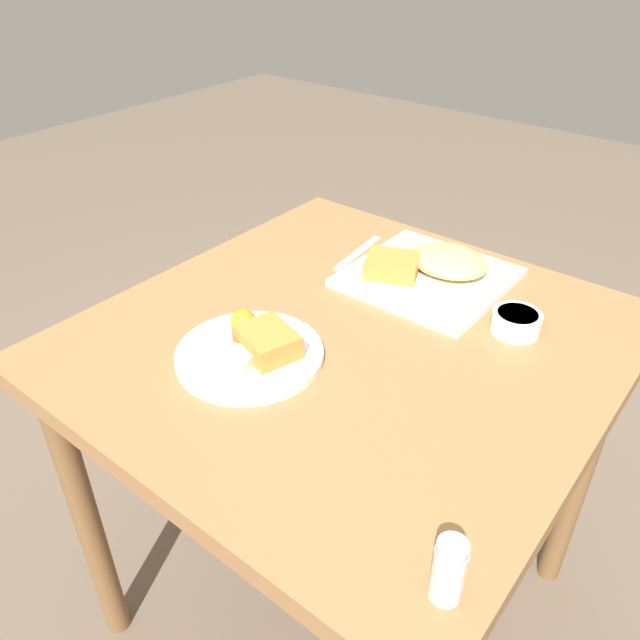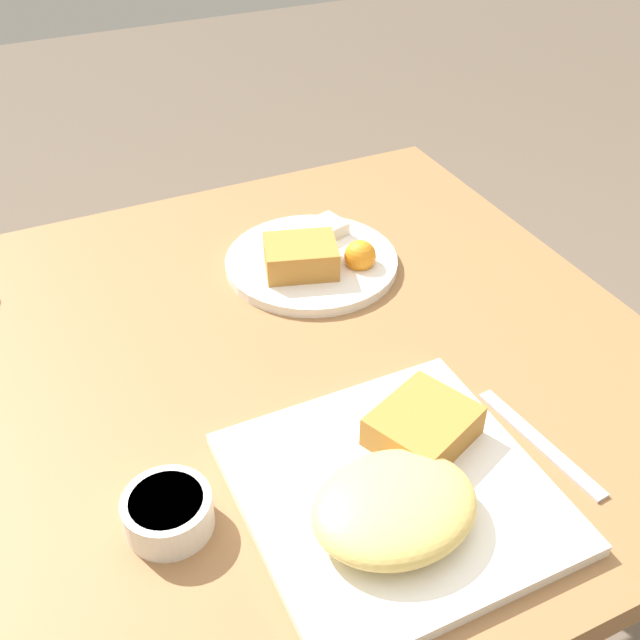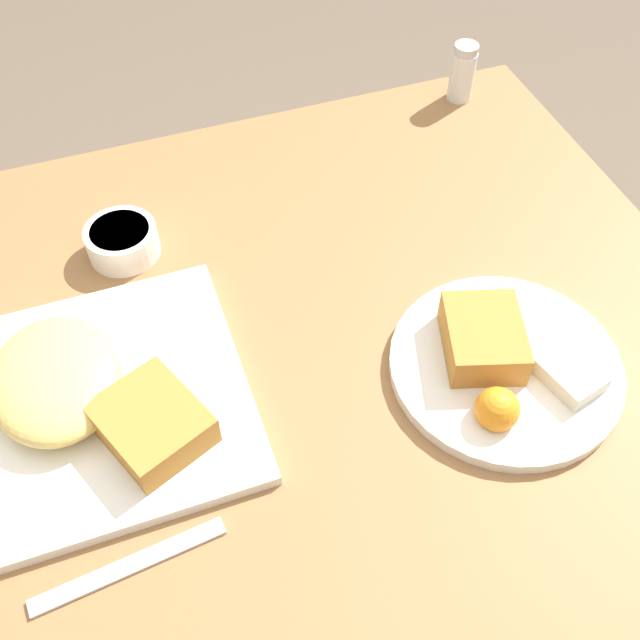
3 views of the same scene
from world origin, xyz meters
The scene contains 7 objects.
ground_plane centered at (0.00, 0.00, 0.00)m, with size 8.00×8.00×0.00m, color brown.
dining_table centered at (0.00, 0.00, 0.67)m, with size 0.84×0.87×0.77m.
plate_square_near centered at (-0.01, -0.25, 0.80)m, with size 0.29×0.29×0.06m.
plate_oval_far centered at (0.09, 0.15, 0.79)m, with size 0.24×0.24×0.05m.
sauce_ramekin centered at (-0.22, -0.18, 0.79)m, with size 0.08×0.08×0.04m.
salt_shaker centered at (-0.37, 0.33, 0.81)m, with size 0.04×0.04×0.08m.
butter_knife centered at (0.16, -0.25, 0.78)m, with size 0.03×0.17×0.00m.
Camera 3 is at (0.45, -0.17, 1.41)m, focal length 42.00 mm.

